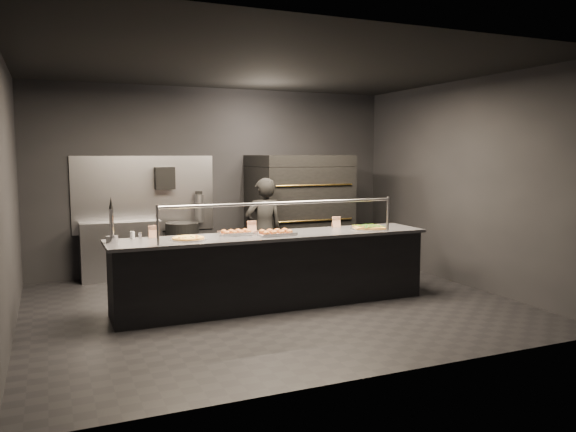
# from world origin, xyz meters

# --- Properties ---
(room) EXTENTS (6.04, 6.00, 3.00)m
(room) POSITION_xyz_m (-0.02, 0.05, 1.50)
(room) COLOR black
(room) RESTS_ON ground
(service_counter) EXTENTS (4.10, 0.78, 1.37)m
(service_counter) POSITION_xyz_m (0.00, -0.00, 0.46)
(service_counter) COLOR black
(service_counter) RESTS_ON ground
(pizza_oven) EXTENTS (1.50, 1.23, 1.91)m
(pizza_oven) POSITION_xyz_m (1.20, 1.90, 0.97)
(pizza_oven) COLOR black
(pizza_oven) RESTS_ON ground
(prep_shelf) EXTENTS (1.20, 0.35, 0.90)m
(prep_shelf) POSITION_xyz_m (-1.60, 2.32, 0.45)
(prep_shelf) COLOR #99999E
(prep_shelf) RESTS_ON ground
(towel_dispenser) EXTENTS (0.30, 0.20, 0.35)m
(towel_dispenser) POSITION_xyz_m (-0.90, 2.39, 1.55)
(towel_dispenser) COLOR black
(towel_dispenser) RESTS_ON room
(fire_extinguisher) EXTENTS (0.14, 0.14, 0.51)m
(fire_extinguisher) POSITION_xyz_m (-0.35, 2.40, 1.06)
(fire_extinguisher) COLOR #B2B2B7
(fire_extinguisher) RESTS_ON room
(beer_tap) EXTENTS (0.14, 0.20, 0.53)m
(beer_tap) POSITION_xyz_m (-1.95, 0.09, 1.07)
(beer_tap) COLOR silver
(beer_tap) RESTS_ON service_counter
(round_pizza) EXTENTS (0.44, 0.44, 0.03)m
(round_pizza) POSITION_xyz_m (-1.10, -0.02, 0.94)
(round_pizza) COLOR silver
(round_pizza) RESTS_ON service_counter
(slider_tray_a) EXTENTS (0.48, 0.41, 0.07)m
(slider_tray_a) POSITION_xyz_m (-0.45, 0.15, 0.94)
(slider_tray_a) COLOR silver
(slider_tray_a) RESTS_ON service_counter
(slider_tray_b) EXTENTS (0.48, 0.37, 0.07)m
(slider_tray_b) POSITION_xyz_m (-0.00, -0.07, 0.95)
(slider_tray_b) COLOR silver
(slider_tray_b) RESTS_ON service_counter
(square_pizza) EXTENTS (0.49, 0.49, 0.05)m
(square_pizza) POSITION_xyz_m (1.37, -0.04, 0.94)
(square_pizza) COLOR silver
(square_pizza) RESTS_ON service_counter
(condiment_jar) EXTENTS (0.14, 0.06, 0.09)m
(condiment_jar) POSITION_xyz_m (-1.67, 0.28, 0.96)
(condiment_jar) COLOR silver
(condiment_jar) RESTS_ON service_counter
(tent_cards) EXTENTS (2.61, 0.04, 0.15)m
(tent_cards) POSITION_xyz_m (-0.20, 0.28, 1.00)
(tent_cards) COLOR white
(tent_cards) RESTS_ON service_counter
(trash_bin) EXTENTS (0.52, 0.52, 0.86)m
(trash_bin) POSITION_xyz_m (-0.70, 2.12, 0.43)
(trash_bin) COLOR black
(trash_bin) RESTS_ON ground
(worker) EXTENTS (0.58, 0.38, 1.58)m
(worker) POSITION_xyz_m (0.31, 1.18, 0.79)
(worker) COLOR black
(worker) RESTS_ON ground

